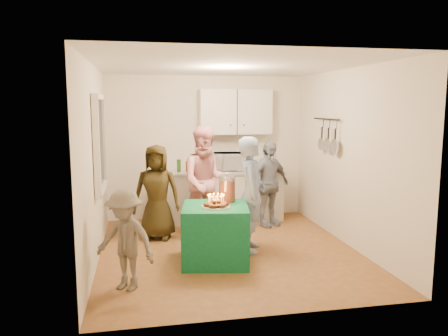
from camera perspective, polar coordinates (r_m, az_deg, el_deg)
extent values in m
plane|color=brown|center=(6.37, 0.61, -10.74)|extent=(4.00, 4.00, 0.00)
plane|color=white|center=(6.05, 0.65, 13.25)|extent=(4.00, 4.00, 0.00)
plane|color=silver|center=(8.03, -2.24, 2.69)|extent=(3.60, 3.60, 0.00)
plane|color=silver|center=(5.98, -16.52, 0.49)|extent=(4.00, 4.00, 0.00)
plane|color=silver|center=(6.67, 15.96, 1.27)|extent=(4.00, 4.00, 0.00)
cube|color=black|center=(6.25, -16.07, 3.13)|extent=(0.04, 1.00, 1.20)
cube|color=white|center=(7.90, -0.44, -3.77)|extent=(2.20, 0.58, 0.86)
cube|color=beige|center=(7.82, -0.44, -0.51)|extent=(2.24, 0.62, 0.05)
cube|color=white|center=(7.94, 1.50, 7.33)|extent=(1.30, 0.30, 0.80)
cube|color=black|center=(7.24, 12.98, 4.28)|extent=(0.12, 1.00, 0.60)
imported|color=white|center=(7.83, 0.73, 0.85)|extent=(0.62, 0.47, 0.32)
cube|color=#0F6339|center=(5.84, -1.14, -8.58)|extent=(0.98, 0.98, 0.76)
cylinder|color=#B72F0E|center=(5.96, 0.39, -2.79)|extent=(0.22, 0.22, 0.34)
imported|color=#8499C0|center=(6.20, 3.61, -3.44)|extent=(0.54, 0.68, 1.64)
imported|color=#4F4016|center=(6.84, -8.77, -3.13)|extent=(0.81, 0.62, 1.47)
imported|color=#DD7388|center=(6.82, -2.26, -1.88)|extent=(0.86, 0.67, 1.75)
imported|color=#101E36|center=(7.51, 5.80, -2.08)|extent=(0.93, 0.67, 1.47)
imported|color=#5A5248|center=(5.06, -12.77, -9.20)|extent=(0.85, 0.76, 1.14)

